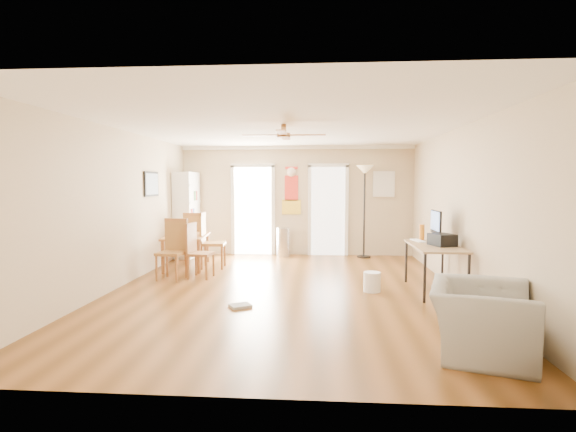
# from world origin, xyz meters

# --- Properties ---
(floor) EXTENTS (7.00, 7.00, 0.00)m
(floor) POSITION_xyz_m (0.00, 0.00, 0.00)
(floor) COLOR brown
(floor) RESTS_ON ground
(ceiling) EXTENTS (5.50, 7.00, 0.00)m
(ceiling) POSITION_xyz_m (0.00, 0.00, 2.60)
(ceiling) COLOR silver
(ceiling) RESTS_ON floor
(wall_back) EXTENTS (5.50, 0.04, 2.60)m
(wall_back) POSITION_xyz_m (0.00, 3.50, 1.30)
(wall_back) COLOR beige
(wall_back) RESTS_ON floor
(wall_front) EXTENTS (5.50, 0.04, 2.60)m
(wall_front) POSITION_xyz_m (0.00, -3.50, 1.30)
(wall_front) COLOR beige
(wall_front) RESTS_ON floor
(wall_left) EXTENTS (0.04, 7.00, 2.60)m
(wall_left) POSITION_xyz_m (-2.75, 0.00, 1.30)
(wall_left) COLOR beige
(wall_left) RESTS_ON floor
(wall_right) EXTENTS (0.04, 7.00, 2.60)m
(wall_right) POSITION_xyz_m (2.75, 0.00, 1.30)
(wall_right) COLOR beige
(wall_right) RESTS_ON floor
(crown_molding) EXTENTS (5.50, 7.00, 0.08)m
(crown_molding) POSITION_xyz_m (0.00, 0.00, 2.56)
(crown_molding) COLOR white
(crown_molding) RESTS_ON wall_back
(kitchen_doorway) EXTENTS (0.90, 0.10, 2.10)m
(kitchen_doorway) POSITION_xyz_m (-1.05, 3.48, 1.05)
(kitchen_doorway) COLOR white
(kitchen_doorway) RESTS_ON wall_back
(bathroom_doorway) EXTENTS (0.80, 0.10, 2.10)m
(bathroom_doorway) POSITION_xyz_m (0.75, 3.48, 1.05)
(bathroom_doorway) COLOR white
(bathroom_doorway) RESTS_ON wall_back
(wall_decal) EXTENTS (0.46, 0.03, 1.10)m
(wall_decal) POSITION_xyz_m (-0.13, 3.48, 1.55)
(wall_decal) COLOR red
(wall_decal) RESTS_ON wall_back
(ac_grille) EXTENTS (0.50, 0.04, 0.60)m
(ac_grille) POSITION_xyz_m (2.05, 3.47, 1.70)
(ac_grille) COLOR white
(ac_grille) RESTS_ON wall_back
(framed_poster) EXTENTS (0.04, 0.66, 0.48)m
(framed_poster) POSITION_xyz_m (-2.73, 1.40, 1.70)
(framed_poster) COLOR black
(framed_poster) RESTS_ON wall_left
(ceiling_fan) EXTENTS (1.24, 1.24, 0.20)m
(ceiling_fan) POSITION_xyz_m (0.00, -0.30, 2.43)
(ceiling_fan) COLOR #593819
(ceiling_fan) RESTS_ON ceiling
(bookshelf) EXTENTS (0.59, 0.95, 1.97)m
(bookshelf) POSITION_xyz_m (-2.53, 3.00, 0.99)
(bookshelf) COLOR white
(bookshelf) RESTS_ON floor
(dining_table) EXTENTS (0.95, 1.41, 0.66)m
(dining_table) POSITION_xyz_m (-2.15, 1.74, 0.33)
(dining_table) COLOR olive
(dining_table) RESTS_ON floor
(dining_chair_right_a) EXTENTS (0.49, 0.49, 1.12)m
(dining_chair_right_a) POSITION_xyz_m (-1.60, 1.74, 0.56)
(dining_chair_right_a) COLOR #A06D33
(dining_chair_right_a) RESTS_ON floor
(dining_chair_right_b) EXTENTS (0.45, 0.45, 0.99)m
(dining_chair_right_b) POSITION_xyz_m (-1.60, 0.81, 0.49)
(dining_chair_right_b) COLOR #A76F36
(dining_chair_right_b) RESTS_ON floor
(dining_chair_near) EXTENTS (0.50, 0.50, 1.07)m
(dining_chair_near) POSITION_xyz_m (-2.08, 0.63, 0.53)
(dining_chair_near) COLOR #A36D34
(dining_chair_near) RESTS_ON floor
(dining_chair_far) EXTENTS (0.45, 0.45, 1.06)m
(dining_chair_far) POSITION_xyz_m (-2.21, 2.61, 0.53)
(dining_chair_far) COLOR #9E6833
(dining_chair_far) RESTS_ON floor
(trash_can) EXTENTS (0.38, 0.38, 0.68)m
(trash_can) POSITION_xyz_m (-0.30, 3.23, 0.34)
(trash_can) COLOR silver
(trash_can) RESTS_ON floor
(torchiere_lamp) EXTENTS (0.43, 0.43, 2.13)m
(torchiere_lamp) POSITION_xyz_m (1.58, 3.21, 1.06)
(torchiere_lamp) COLOR black
(torchiere_lamp) RESTS_ON floor
(computer_desk) EXTENTS (0.69, 1.39, 0.74)m
(computer_desk) POSITION_xyz_m (2.35, 0.06, 0.37)
(computer_desk) COLOR #A18457
(computer_desk) RESTS_ON floor
(imac) EXTENTS (0.12, 0.57, 0.52)m
(imac) POSITION_xyz_m (2.47, 0.47, 1.00)
(imac) COLOR black
(imac) RESTS_ON computer_desk
(keyboard) EXTENTS (0.19, 0.42, 0.02)m
(keyboard) POSITION_xyz_m (2.20, 0.55, 0.75)
(keyboard) COLOR white
(keyboard) RESTS_ON computer_desk
(printer) EXTENTS (0.41, 0.44, 0.19)m
(printer) POSITION_xyz_m (2.45, 0.02, 0.84)
(printer) COLOR black
(printer) RESTS_ON computer_desk
(orange_bottle) EXTENTS (0.10, 0.10, 0.26)m
(orange_bottle) POSITION_xyz_m (2.30, 0.71, 0.87)
(orange_bottle) COLOR orange
(orange_bottle) RESTS_ON computer_desk
(wastebasket_a) EXTENTS (0.33, 0.33, 0.31)m
(wastebasket_a) POSITION_xyz_m (1.38, 0.01, 0.16)
(wastebasket_a) COLOR white
(wastebasket_a) RESTS_ON floor
(floor_cloth) EXTENTS (0.35, 0.33, 0.04)m
(floor_cloth) POSITION_xyz_m (-0.55, -1.00, 0.02)
(floor_cloth) COLOR #A0A09B
(floor_cloth) RESTS_ON floor
(armchair) EXTENTS (1.22, 1.31, 0.70)m
(armchair) POSITION_xyz_m (2.15, -2.45, 0.35)
(armchair) COLOR #979792
(armchair) RESTS_ON floor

